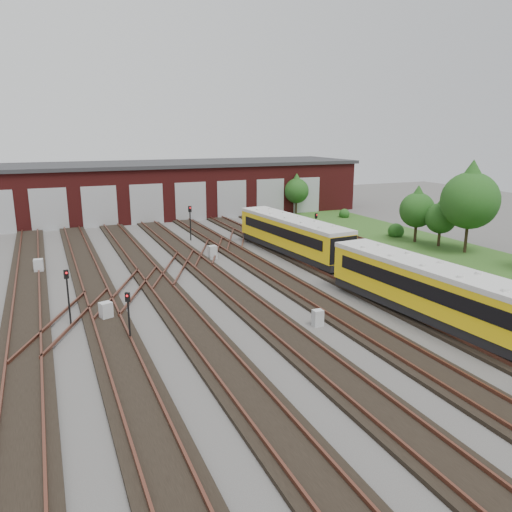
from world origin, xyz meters
name	(u,v)px	position (x,y,z in m)	size (l,w,h in m)	color
ground	(319,329)	(0.00, 0.00, 0.00)	(120.00, 120.00, 0.00)	#484543
track_network	(311,324)	(-0.17, 0.59, 0.11)	(30.40, 70.00, 0.33)	black
maintenance_shed	(153,189)	(-0.01, 39.97, 3.20)	(51.00, 12.50, 6.35)	#541615
grass_verge	(454,253)	(19.00, 10.00, 0.03)	(8.00, 55.00, 0.05)	#254818
metro_train	(429,289)	(6.00, -1.28, 1.78)	(3.52, 45.83, 2.83)	black
signal_mast_0	(68,290)	(-11.81, 5.87, 1.91)	(0.25, 0.24, 3.00)	black
signal_mast_1	(128,310)	(-9.29, 2.22, 1.65)	(0.26, 0.25, 2.54)	black
signal_mast_2	(190,218)	(-0.03, 23.69, 2.11)	(0.29, 0.27, 3.27)	black
signal_mast_3	(316,225)	(9.63, 17.11, 1.86)	(0.24, 0.22, 2.94)	black
relay_cabinet_0	(106,311)	(-9.98, 5.67, 0.52)	(0.62, 0.52, 1.03)	#B9BCBF
relay_cabinet_1	(39,266)	(-13.26, 17.17, 0.53)	(0.64, 0.53, 1.06)	#B9BCBF
relay_cabinet_2	(318,318)	(0.17, 0.44, 0.44)	(0.53, 0.44, 0.88)	#B9BCBF
relay_cabinet_3	(212,252)	(-0.36, 16.27, 0.53)	(0.64, 0.53, 1.07)	#B9BCBF
relay_cabinet_4	(337,255)	(8.41, 11.60, 0.48)	(0.58, 0.48, 0.96)	#B9BCBF
tree_0	(297,188)	(16.41, 33.66, 3.23)	(3.04, 3.04, 5.03)	#2F2415
tree_1	(418,206)	(18.83, 14.70, 3.39)	(3.19, 3.19, 5.29)	#2F2415
tree_2	(471,194)	(19.87, 9.70, 5.02)	(4.71, 4.71, 7.81)	#2F2415
tree_3	(441,214)	(19.57, 12.45, 2.89)	(2.72, 2.72, 4.50)	#2F2415
bush_1	(396,229)	(18.82, 17.43, 0.78)	(1.55, 1.55, 1.55)	#1B4012
bush_2	(344,212)	(20.34, 28.82, 0.62)	(1.25, 1.25, 1.25)	#1B4012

